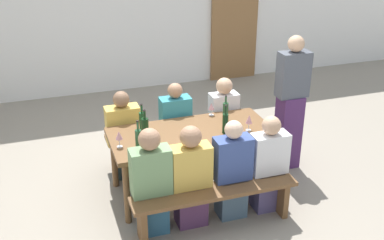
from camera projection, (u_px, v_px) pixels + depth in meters
ground_plane at (192, 190)px, 5.54m from camera, size 24.00×24.00×0.00m
wooden_door at (234, 24)px, 8.69m from camera, size 0.90×0.06×2.10m
tasting_table at (192, 139)px, 5.26m from camera, size 1.82×0.87×0.75m
bench_near at (215, 198)px, 4.76m from camera, size 1.72×0.30×0.45m
bench_far at (174, 137)px, 6.02m from camera, size 1.72×0.30×0.45m
wine_bottle_0 at (142, 120)px, 5.24m from camera, size 0.07×0.07×0.31m
wine_bottle_1 at (226, 111)px, 5.44m from camera, size 0.06×0.06×0.32m
wine_bottle_2 at (145, 127)px, 5.08m from camera, size 0.08×0.08×0.32m
wine_bottle_3 at (225, 123)px, 5.16m from camera, size 0.07×0.07×0.33m
wine_bottle_4 at (138, 139)px, 4.82m from camera, size 0.07×0.07×0.32m
wine_glass_0 at (198, 136)px, 4.87m from camera, size 0.07×0.07×0.17m
wine_glass_1 at (211, 107)px, 5.61m from camera, size 0.07×0.07×0.16m
wine_glass_2 at (119, 136)px, 4.86m from camera, size 0.08×0.08×0.18m
wine_glass_3 at (249, 120)px, 5.21m from camera, size 0.07×0.07×0.19m
seated_guest_near_0 at (151, 184)px, 4.63m from camera, size 0.39×0.24×1.15m
seated_guest_near_1 at (191, 179)px, 4.75m from camera, size 0.41×0.24×1.12m
seated_guest_near_2 at (232, 172)px, 4.89m from camera, size 0.39×0.24×1.11m
seated_guest_near_3 at (268, 166)px, 5.01m from camera, size 0.39×0.24×1.09m
seated_guest_far_0 at (124, 137)px, 5.63m from camera, size 0.40×0.24×1.10m
seated_guest_far_1 at (176, 129)px, 5.81m from camera, size 0.37×0.24×1.13m
seated_guest_far_2 at (223, 121)px, 5.99m from camera, size 0.35×0.24×1.12m
standing_host at (290, 106)px, 5.72m from camera, size 0.37×0.24×1.69m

